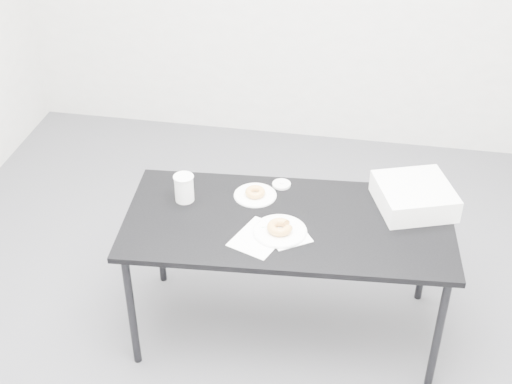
% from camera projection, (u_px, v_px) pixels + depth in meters
% --- Properties ---
extents(floor, '(4.00, 4.00, 0.00)m').
position_uv_depth(floor, '(250.00, 323.00, 3.74)').
color(floor, '#48484D').
rests_on(floor, ground).
extents(table, '(1.58, 0.83, 0.70)m').
position_uv_depth(table, '(288.00, 229.00, 3.34)').
color(table, black).
rests_on(table, floor).
extents(scorecard, '(0.28, 0.31, 0.00)m').
position_uv_depth(scorecard, '(259.00, 237.00, 3.21)').
color(scorecard, white).
rests_on(scorecard, table).
extents(logo_patch, '(0.05, 0.05, 0.00)m').
position_uv_depth(logo_patch, '(279.00, 226.00, 3.27)').
color(logo_patch, green).
rests_on(logo_patch, scorecard).
extents(pen, '(0.11, 0.05, 0.01)m').
position_uv_depth(pen, '(274.00, 227.00, 3.26)').
color(pen, '#0C8443').
rests_on(pen, scorecard).
extents(napkin, '(0.24, 0.24, 0.00)m').
position_uv_depth(napkin, '(288.00, 235.00, 3.22)').
color(napkin, white).
rests_on(napkin, table).
extents(plate_near, '(0.25, 0.25, 0.01)m').
position_uv_depth(plate_near, '(280.00, 231.00, 3.23)').
color(plate_near, white).
rests_on(plate_near, napkin).
extents(donut_near, '(0.16, 0.16, 0.04)m').
position_uv_depth(donut_near, '(280.00, 227.00, 3.22)').
color(donut_near, '#E38D48').
rests_on(donut_near, plate_near).
extents(plate_far, '(0.21, 0.21, 0.01)m').
position_uv_depth(plate_far, '(255.00, 195.00, 3.47)').
color(plate_far, white).
rests_on(plate_far, table).
extents(donut_far, '(0.12, 0.12, 0.03)m').
position_uv_depth(donut_far, '(255.00, 192.00, 3.46)').
color(donut_far, '#E38D48').
rests_on(donut_far, plate_far).
extents(coffee_cup, '(0.09, 0.09, 0.14)m').
position_uv_depth(coffee_cup, '(184.00, 188.00, 3.41)').
color(coffee_cup, white).
rests_on(coffee_cup, table).
extents(cup_lid, '(0.09, 0.09, 0.01)m').
position_uv_depth(cup_lid, '(282.00, 184.00, 3.55)').
color(cup_lid, white).
rests_on(cup_lid, table).
extents(bakery_box, '(0.43, 0.43, 0.11)m').
position_uv_depth(bakery_box, '(414.00, 196.00, 3.38)').
color(bakery_box, white).
rests_on(bakery_box, table).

